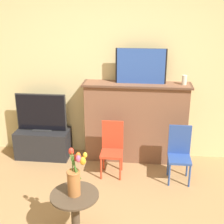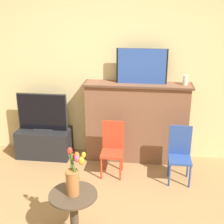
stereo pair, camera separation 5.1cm
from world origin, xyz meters
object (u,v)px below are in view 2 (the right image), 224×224
Objects in this scene: chair_red at (112,146)px; vase_tulips at (73,177)px; chair_blue at (180,152)px; tv_monitor at (42,113)px; painting at (142,66)px.

vase_tulips reaches higher than chair_red.
tv_monitor is at bearing 167.38° from chair_blue.
tv_monitor reaches higher than vase_tulips.
chair_blue is (1.92, -0.43, -0.28)m from tv_monitor.
tv_monitor is 1.54× the size of vase_tulips.
vase_tulips is (-0.55, -1.67, -0.70)m from painting.
painting is 0.94× the size of chair_blue.
vase_tulips reaches higher than chair_blue.
chair_blue is at bearing -3.90° from chair_red.
vase_tulips is (-0.22, -1.23, 0.28)m from chair_red.
chair_blue is 1.53× the size of vase_tulips.
chair_red is at bearing -19.36° from tv_monitor.
painting is 1.89m from vase_tulips.
chair_red is at bearing 80.10° from vase_tulips.
painting is 1.55m from tv_monitor.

